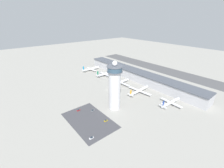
% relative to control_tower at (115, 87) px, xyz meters
% --- Properties ---
extents(ground_plane, '(1000.00, 1000.00, 0.00)m').
position_rel_control_tower_xyz_m(ground_plane, '(-46.73, 23.11, -29.67)').
color(ground_plane, '#9E9B93').
extents(terminal_building, '(248.90, 25.00, 17.67)m').
position_rel_control_tower_xyz_m(terminal_building, '(-46.73, 93.11, -20.73)').
color(terminal_building, '#B2B2B7').
rests_on(terminal_building, ground).
extents(runway_strip, '(373.35, 44.00, 0.01)m').
position_rel_control_tower_xyz_m(runway_strip, '(-46.73, 182.34, -29.67)').
color(runway_strip, '#515154').
rests_on(runway_strip, ground).
extents(control_tower, '(18.53, 18.53, 61.41)m').
position_rel_control_tower_xyz_m(control_tower, '(0.00, 0.00, 0.00)').
color(control_tower, silver).
rests_on(control_tower, ground).
extents(parking_lot_surface, '(64.00, 40.00, 0.01)m').
position_rel_control_tower_xyz_m(parking_lot_surface, '(1.79, -38.67, -29.66)').
color(parking_lot_surface, '#424247').
rests_on(parking_lot_surface, ground).
extents(airplane_gate_alpha, '(32.91, 38.56, 13.21)m').
position_rel_control_tower_xyz_m(airplane_gate_alpha, '(-143.80, 55.25, -25.41)').
color(airplane_gate_alpha, white).
rests_on(airplane_gate_alpha, ground).
extents(airplane_gate_bravo, '(33.45, 34.41, 13.93)m').
position_rel_control_tower_xyz_m(airplane_gate_bravo, '(-97.77, 58.25, -24.90)').
color(airplane_gate_bravo, silver).
rests_on(airplane_gate_bravo, ground).
extents(airplane_gate_charlie, '(42.02, 39.36, 12.03)m').
position_rel_control_tower_xyz_m(airplane_gate_charlie, '(-49.63, 54.96, -25.50)').
color(airplane_gate_charlie, silver).
rests_on(airplane_gate_charlie, ground).
extents(airplane_gate_delta, '(40.07, 43.25, 12.43)m').
position_rel_control_tower_xyz_m(airplane_gate_delta, '(-6.69, 54.97, -25.19)').
color(airplane_gate_delta, white).
rests_on(airplane_gate_delta, ground).
extents(airplane_gate_echo, '(31.20, 36.27, 12.07)m').
position_rel_control_tower_xyz_m(airplane_gate_echo, '(42.01, 61.33, -25.79)').
color(airplane_gate_echo, silver).
rests_on(airplane_gate_echo, ground).
extents(service_truck_catering, '(6.34, 3.96, 2.79)m').
position_rel_control_tower_xyz_m(service_truck_catering, '(-51.20, 35.29, -28.70)').
color(service_truck_catering, black).
rests_on(service_truck_catering, ground).
extents(service_truck_fuel, '(7.32, 5.66, 2.82)m').
position_rel_control_tower_xyz_m(service_truck_fuel, '(34.91, 57.01, -28.69)').
color(service_truck_fuel, black).
rests_on(service_truck_fuel, ground).
extents(car_maroon_suv, '(1.98, 4.17, 1.51)m').
position_rel_control_tower_xyz_m(car_maroon_suv, '(14.64, -25.07, -29.08)').
color(car_maroon_suv, black).
rests_on(car_maroon_suv, ground).
extents(car_yellow_taxi, '(1.87, 4.06, 1.41)m').
position_rel_control_tower_xyz_m(car_yellow_taxi, '(-23.24, -38.78, -29.12)').
color(car_yellow_taxi, black).
rests_on(car_yellow_taxi, ground).
extents(car_green_van, '(2.10, 4.75, 1.52)m').
position_rel_control_tower_xyz_m(car_green_van, '(26.86, -51.44, -29.08)').
color(car_green_van, black).
rests_on(car_green_van, ground).
extents(car_blue_compact, '(1.92, 4.72, 1.50)m').
position_rel_control_tower_xyz_m(car_blue_compact, '(-11.46, -25.54, -29.09)').
color(car_blue_compact, black).
rests_on(car_blue_compact, ground).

